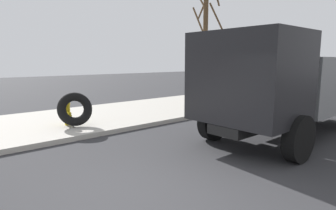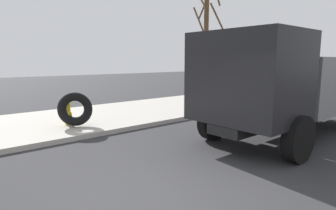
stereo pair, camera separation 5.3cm
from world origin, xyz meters
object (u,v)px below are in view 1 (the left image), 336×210
(fire_hydrant, at_px, (67,112))
(dump_truck_gray, at_px, (292,84))
(bare_tree, at_px, (205,46))
(loose_tire, at_px, (75,109))

(fire_hydrant, distance_m, dump_truck_gray, 7.27)
(fire_hydrant, distance_m, bare_tree, 6.89)
(bare_tree, bearing_deg, loose_tire, 179.96)
(loose_tire, distance_m, dump_truck_gray, 6.90)
(loose_tire, relative_size, bare_tree, 0.21)
(fire_hydrant, distance_m, loose_tire, 0.42)
(fire_hydrant, relative_size, bare_tree, 0.16)
(loose_tire, distance_m, bare_tree, 6.74)
(fire_hydrant, relative_size, dump_truck_gray, 0.12)
(fire_hydrant, xyz_separation_m, dump_truck_gray, (4.85, -5.33, 1.01))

